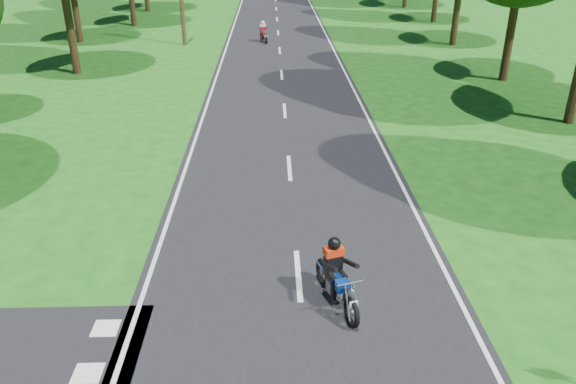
{
  "coord_description": "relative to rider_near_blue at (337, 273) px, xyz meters",
  "views": [
    {
      "loc": [
        -0.55,
        -8.39,
        7.1
      ],
      "look_at": [
        -0.17,
        4.0,
        1.1
      ],
      "focal_mm": 35.0,
      "sensor_mm": 36.0,
      "label": 1
    }
  ],
  "objects": [
    {
      "name": "main_road",
      "position": [
        -0.73,
        49.05,
        -0.74
      ],
      "size": [
        7.0,
        140.0,
        0.02
      ],
      "primitive_type": "cube",
      "color": "black",
      "rests_on": "ground"
    },
    {
      "name": "road_markings",
      "position": [
        -0.86,
        47.17,
        -0.72
      ],
      "size": [
        7.4,
        140.0,
        0.01
      ],
      "color": "silver",
      "rests_on": "main_road"
    },
    {
      "name": "ground",
      "position": [
        -0.73,
        -0.95,
        -0.75
      ],
      "size": [
        160.0,
        160.0,
        0.0
      ],
      "primitive_type": "plane",
      "color": "#165112",
      "rests_on": "ground"
    },
    {
      "name": "rider_far_red",
      "position": [
        -1.72,
        27.69,
        -0.06
      ],
      "size": [
        0.88,
        1.67,
        1.33
      ],
      "primitive_type": null,
      "rotation": [
        0.0,
        0.0,
        0.23
      ],
      "color": "#B4240D",
      "rests_on": "main_road"
    },
    {
      "name": "rider_near_blue",
      "position": [
        0.0,
        0.0,
        0.0
      ],
      "size": [
        1.08,
        1.84,
        1.45
      ],
      "primitive_type": null,
      "rotation": [
        0.0,
        0.0,
        0.31
      ],
      "color": "navy",
      "rests_on": "main_road"
    }
  ]
}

